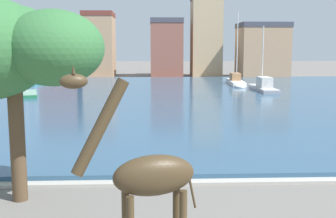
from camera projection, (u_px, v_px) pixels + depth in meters
The scene contains 13 objects.
harbor_water at pixel (166, 97), 42.28m from camera, with size 90.37×53.15×0.29m, color #2D5170.
quay_edge_coping at pixel (194, 182), 15.76m from camera, with size 90.37×0.50×0.12m, color #ADA89E.
giraffe_statue at pixel (147, 180), 8.46m from camera, with size 2.64×1.15×4.70m.
sailboat_grey at pixel (262, 87), 47.90m from camera, with size 2.06×9.60×7.38m.
sailboat_white at pixel (236, 82), 54.24m from camera, with size 2.29×9.60×9.41m.
sailboat_teal at pixel (35, 82), 56.68m from camera, with size 3.24×6.20×5.88m.
sailboat_green at pixel (26, 95), 42.54m from camera, with size 3.50×6.50×6.20m.
shade_tree at pixel (4, 48), 13.29m from camera, with size 6.02×4.36×6.62m.
townhouse_wide_warehouse at pixel (61, 46), 72.71m from camera, with size 6.31×7.68×10.44m.
townhouse_corner_house at pixel (99, 45), 72.92m from camera, with size 5.13×7.55×10.91m.
townhouse_tall_gabled at pixel (166, 48), 72.72m from camera, with size 5.44×7.39×9.79m.
townhouse_end_terrace at pixel (206, 36), 73.30m from camera, with size 5.14×5.44×13.70m.
townhouse_narrow_midrow at pixel (262, 50), 70.91m from camera, with size 7.92×7.21×9.01m.
Camera 1 is at (-1.61, -6.15, 5.02)m, focal length 45.53 mm.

